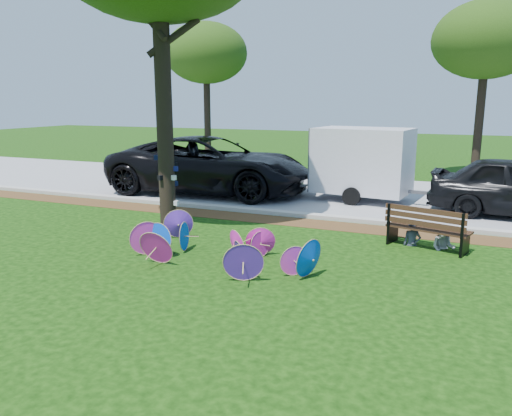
# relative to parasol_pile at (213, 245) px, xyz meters

# --- Properties ---
(ground) EXTENTS (90.00, 90.00, 0.00)m
(ground) POSITION_rel_parasol_pile_xyz_m (-0.11, -0.53, -0.36)
(ground) COLOR black
(ground) RESTS_ON ground
(mulch_strip) EXTENTS (90.00, 1.00, 0.01)m
(mulch_strip) POSITION_rel_parasol_pile_xyz_m (-0.11, 3.97, -0.35)
(mulch_strip) COLOR #472D16
(mulch_strip) RESTS_ON ground
(curb) EXTENTS (90.00, 0.30, 0.12)m
(curb) POSITION_rel_parasol_pile_xyz_m (-0.11, 4.67, -0.30)
(curb) COLOR #B7B5AD
(curb) RESTS_ON ground
(street) EXTENTS (90.00, 8.00, 0.01)m
(street) POSITION_rel_parasol_pile_xyz_m (-0.11, 8.82, -0.35)
(street) COLOR gray
(street) RESTS_ON ground
(parasol_pile) EXTENTS (4.43, 2.66, 0.80)m
(parasol_pile) POSITION_rel_parasol_pile_xyz_m (0.00, 0.00, 0.00)
(parasol_pile) COLOR #5726A9
(parasol_pile) RESTS_ON ground
(black_van) EXTENTS (7.64, 3.90, 2.07)m
(black_van) POSITION_rel_parasol_pile_xyz_m (-3.76, 7.10, 0.67)
(black_van) COLOR black
(black_van) RESTS_ON ground
(cargo_trailer) EXTENTS (3.30, 2.33, 2.75)m
(cargo_trailer) POSITION_rel_parasol_pile_xyz_m (1.65, 7.83, 1.02)
(cargo_trailer) COLOR silver
(cargo_trailer) RESTS_ON ground
(park_bench) EXTENTS (2.02, 1.21, 0.99)m
(park_bench) POSITION_rel_parasol_pile_xyz_m (4.17, 2.78, 0.13)
(park_bench) COLOR black
(park_bench) RESTS_ON ground
(person_left) EXTENTS (0.45, 0.34, 1.12)m
(person_left) POSITION_rel_parasol_pile_xyz_m (3.82, 2.83, 0.20)
(person_left) COLOR #3A3F4F
(person_left) RESTS_ON ground
(person_right) EXTENTS (0.58, 0.47, 1.12)m
(person_right) POSITION_rel_parasol_pile_xyz_m (4.52, 2.83, 0.20)
(person_right) COLOR silver
(person_right) RESTS_ON ground
(bg_trees) EXTENTS (26.00, 5.33, 7.40)m
(bg_trees) POSITION_rel_parasol_pile_xyz_m (3.47, 14.99, 5.41)
(bg_trees) COLOR black
(bg_trees) RESTS_ON ground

